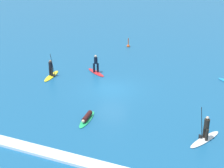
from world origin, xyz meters
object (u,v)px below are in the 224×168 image
(surfer_on_green_board, at_px, (87,118))
(marker_buoy, at_px, (128,46))
(surfer_on_red_board, at_px, (96,68))
(surfer_on_white_board, at_px, (205,134))
(surfer_on_yellow_board, at_px, (51,72))

(surfer_on_green_board, bearing_deg, marker_buoy, -174.89)
(surfer_on_red_board, height_order, surfer_on_green_board, surfer_on_red_board)
(surfer_on_white_board, distance_m, surfer_on_yellow_board, 16.33)
(surfer_on_red_board, bearing_deg, surfer_on_white_board, 178.92)
(surfer_on_red_board, relative_size, surfer_on_white_board, 0.88)
(marker_buoy, bearing_deg, surfer_on_yellow_board, -105.41)
(surfer_on_yellow_board, xyz_separation_m, marker_buoy, (3.34, 12.12, -0.28))
(surfer_on_green_board, height_order, marker_buoy, marker_buoy)
(surfer_on_white_board, height_order, marker_buoy, surfer_on_white_board)
(surfer_on_red_board, distance_m, marker_buoy, 9.61)
(surfer_on_yellow_board, bearing_deg, surfer_on_white_board, 60.59)
(surfer_on_green_board, relative_size, surfer_on_yellow_board, 0.90)
(surfer_on_yellow_board, distance_m, marker_buoy, 12.57)
(surfer_on_white_board, distance_m, marker_buoy, 21.50)
(surfer_on_red_board, height_order, marker_buoy, surfer_on_red_board)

